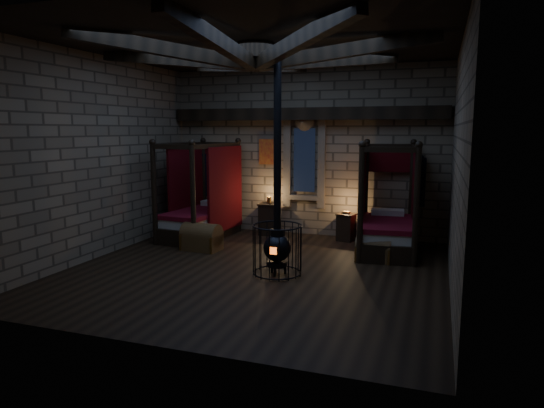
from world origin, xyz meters
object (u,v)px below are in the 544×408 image
(bed_left, at_px, (202,214))
(trunk_right, at_px, (374,250))
(bed_right, at_px, (387,225))
(trunk_left, at_px, (201,238))
(stove, at_px, (277,243))

(bed_left, bearing_deg, trunk_right, -6.36)
(bed_right, xyz_separation_m, trunk_left, (-3.93, -1.27, -0.30))
(bed_right, distance_m, trunk_left, 4.14)
(trunk_left, xyz_separation_m, trunk_right, (3.76, 0.29, -0.05))
(bed_left, height_order, stove, stove)
(bed_left, xyz_separation_m, stove, (2.80, -2.42, 0.01))
(trunk_right, relative_size, stove, 0.18)
(bed_left, relative_size, trunk_right, 3.29)
(stove, bearing_deg, bed_left, 137.97)
(trunk_right, bearing_deg, bed_left, 168.92)
(bed_right, distance_m, trunk_right, 1.05)
(stove, bearing_deg, trunk_left, 149.82)
(trunk_left, distance_m, trunk_right, 3.78)
(bed_left, distance_m, stove, 3.70)
(bed_left, height_order, trunk_right, bed_left)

